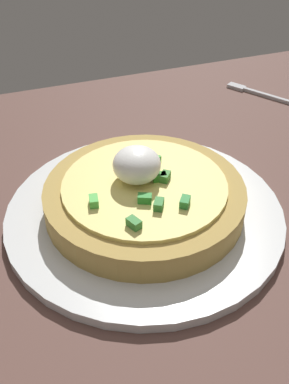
# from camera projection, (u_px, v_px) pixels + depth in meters

# --- Properties ---
(dining_table) EXTENTS (1.13, 0.78, 0.03)m
(dining_table) POSITION_uv_depth(u_px,v_px,m) (223.00, 232.00, 0.44)
(dining_table) COLOR brown
(dining_table) RESTS_ON ground
(plate) EXTENTS (0.28, 0.28, 0.01)m
(plate) POSITION_uv_depth(u_px,v_px,m) (144.00, 211.00, 0.44)
(plate) COLOR silver
(plate) RESTS_ON dining_table
(pizza) EXTENTS (0.20, 0.20, 0.07)m
(pizza) POSITION_uv_depth(u_px,v_px,m) (144.00, 194.00, 0.43)
(pizza) COLOR #B09049
(pizza) RESTS_ON plate
(fork) EXTENTS (0.07, 0.10, 0.00)m
(fork) POSITION_uv_depth(u_px,v_px,m) (255.00, 92.00, 0.67)
(fork) COLOR #B7B7BC
(fork) RESTS_ON dining_table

